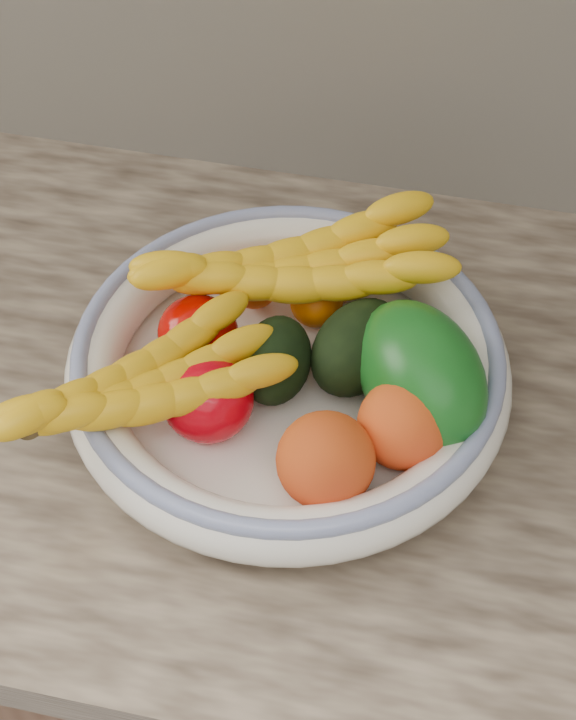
% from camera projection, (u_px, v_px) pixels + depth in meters
% --- Properties ---
extents(kitchen_counter, '(2.44, 0.66, 1.40)m').
position_uv_depth(kitchen_counter, '(292.00, 611.00, 1.35)').
color(kitchen_counter, brown).
rests_on(kitchen_counter, ground).
extents(fruit_bowl, '(0.39, 0.39, 0.08)m').
position_uv_depth(fruit_bowl, '(288.00, 369.00, 0.96)').
color(fruit_bowl, white).
rests_on(fruit_bowl, kitchen_counter).
extents(clementine_back_left, '(0.05, 0.05, 0.04)m').
position_uv_depth(clementine_back_left, '(254.00, 285.00, 1.02)').
color(clementine_back_left, '#FF5905').
rests_on(clementine_back_left, fruit_bowl).
extents(clementine_back_right, '(0.07, 0.07, 0.05)m').
position_uv_depth(clementine_back_right, '(331.00, 276.00, 1.03)').
color(clementine_back_right, '#E44804').
rests_on(clementine_back_right, fruit_bowl).
extents(clementine_back_mid, '(0.06, 0.06, 0.04)m').
position_uv_depth(clementine_back_mid, '(316.00, 302.00, 1.01)').
color(clementine_back_mid, orange).
rests_on(clementine_back_mid, fruit_bowl).
extents(tomato_left, '(0.09, 0.09, 0.06)m').
position_uv_depth(tomato_left, '(198.00, 333.00, 0.97)').
color(tomato_left, '#C00500').
rests_on(tomato_left, fruit_bowl).
extents(tomato_near_left, '(0.09, 0.09, 0.07)m').
position_uv_depth(tomato_near_left, '(208.00, 399.00, 0.92)').
color(tomato_near_left, '#C3020F').
rests_on(tomato_near_left, fruit_bowl).
extents(avocado_center, '(0.07, 0.09, 0.06)m').
position_uv_depth(avocado_center, '(276.00, 360.00, 0.95)').
color(avocado_center, black).
rests_on(avocado_center, fruit_bowl).
extents(avocado_right, '(0.11, 0.12, 0.07)m').
position_uv_depth(avocado_right, '(358.00, 347.00, 0.96)').
color(avocado_right, black).
rests_on(avocado_right, fruit_bowl).
extents(green_mango, '(0.19, 0.19, 0.13)m').
position_uv_depth(green_mango, '(420.00, 374.00, 0.92)').
color(green_mango, '#0F5314').
rests_on(green_mango, fruit_bowl).
extents(peach_front, '(0.09, 0.09, 0.08)m').
position_uv_depth(peach_front, '(326.00, 460.00, 0.88)').
color(peach_front, orange).
rests_on(peach_front, fruit_bowl).
extents(peach_right, '(0.10, 0.10, 0.08)m').
position_uv_depth(peach_right, '(403.00, 424.00, 0.90)').
color(peach_right, orange).
rests_on(peach_right, fruit_bowl).
extents(banana_bunch_back, '(0.32, 0.22, 0.09)m').
position_uv_depth(banana_bunch_back, '(291.00, 274.00, 0.98)').
color(banana_bunch_back, yellow).
rests_on(banana_bunch_back, fruit_bowl).
extents(banana_bunch_front, '(0.27, 0.26, 0.07)m').
position_uv_depth(banana_bunch_front, '(140.00, 393.00, 0.90)').
color(banana_bunch_front, '#EBB113').
rests_on(banana_bunch_front, fruit_bowl).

